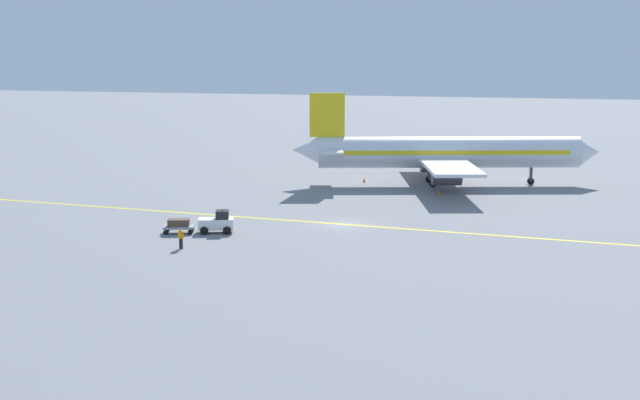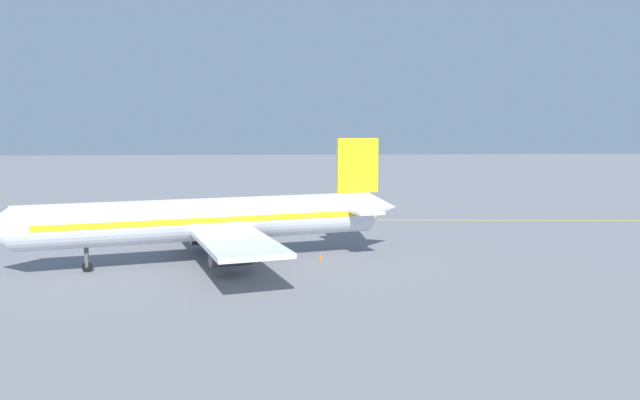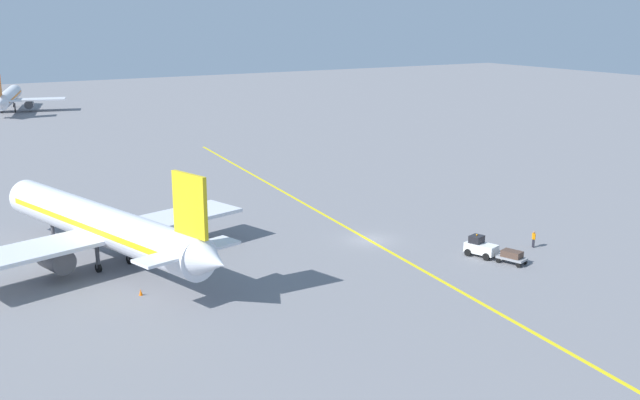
{
  "view_description": "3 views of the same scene",
  "coord_description": "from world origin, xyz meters",
  "px_view_note": "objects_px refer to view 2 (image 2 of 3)",
  "views": [
    {
      "loc": [
        76.7,
        18.07,
        16.04
      ],
      "look_at": [
        2.99,
        -1.34,
        2.68
      ],
      "focal_mm": 50.0,
      "sensor_mm": 36.0,
      "label": 1
    },
    {
      "loc": [
        -78.33,
        0.7,
        11.43
      ],
      "look_at": [
        1.41,
        -5.22,
        2.3
      ],
      "focal_mm": 35.0,
      "sensor_mm": 36.0,
      "label": 2
    },
    {
      "loc": [
        -41.2,
        -60.67,
        22.7
      ],
      "look_at": [
        -5.59,
        0.38,
        4.87
      ],
      "focal_mm": 42.0,
      "sensor_mm": 36.0,
      "label": 3
    }
  ],
  "objects_px": {
    "baggage_tug_white": "(349,206)",
    "baggage_cart_trailing": "(371,206)",
    "ground_crew_worker": "(348,200)",
    "traffic_cone_mid_apron": "(320,257)",
    "traffic_cone_near_nose": "(216,246)",
    "airplane_at_gate": "(211,220)"
  },
  "relations": [
    {
      "from": "baggage_cart_trailing",
      "to": "traffic_cone_mid_apron",
      "type": "height_order",
      "value": "baggage_cart_trailing"
    },
    {
      "from": "baggage_cart_trailing",
      "to": "traffic_cone_near_nose",
      "type": "distance_m",
      "value": 32.32
    },
    {
      "from": "ground_crew_worker",
      "to": "baggage_cart_trailing",
      "type": "bearing_deg",
      "value": -154.69
    },
    {
      "from": "baggage_tug_white",
      "to": "ground_crew_worker",
      "type": "distance_m",
      "value": 6.44
    },
    {
      "from": "baggage_cart_trailing",
      "to": "ground_crew_worker",
      "type": "relative_size",
      "value": 1.73
    },
    {
      "from": "baggage_cart_trailing",
      "to": "ground_crew_worker",
      "type": "xyz_separation_m",
      "value": [
        5.39,
        2.55,
        0.15
      ]
    },
    {
      "from": "ground_crew_worker",
      "to": "traffic_cone_near_nose",
      "type": "distance_m",
      "value": 35.55
    },
    {
      "from": "traffic_cone_near_nose",
      "to": "traffic_cone_mid_apron",
      "type": "bearing_deg",
      "value": -122.33
    },
    {
      "from": "baggage_tug_white",
      "to": "baggage_cart_trailing",
      "type": "relative_size",
      "value": 1.14
    },
    {
      "from": "baggage_cart_trailing",
      "to": "traffic_cone_near_nose",
      "type": "height_order",
      "value": "baggage_cart_trailing"
    },
    {
      "from": "baggage_cart_trailing",
      "to": "traffic_cone_mid_apron",
      "type": "distance_m",
      "value": 33.53
    },
    {
      "from": "ground_crew_worker",
      "to": "traffic_cone_mid_apron",
      "type": "relative_size",
      "value": 3.05
    },
    {
      "from": "baggage_tug_white",
      "to": "baggage_cart_trailing",
      "type": "bearing_deg",
      "value": -71.92
    },
    {
      "from": "baggage_cart_trailing",
      "to": "traffic_cone_near_nose",
      "type": "xyz_separation_m",
      "value": [
        -26.05,
        19.12,
        -0.49
      ]
    },
    {
      "from": "traffic_cone_near_nose",
      "to": "traffic_cone_mid_apron",
      "type": "distance_m",
      "value": 11.41
    },
    {
      "from": "traffic_cone_near_nose",
      "to": "airplane_at_gate",
      "type": "bearing_deg",
      "value": -177.6
    },
    {
      "from": "traffic_cone_near_nose",
      "to": "traffic_cone_mid_apron",
      "type": "height_order",
      "value": "same"
    },
    {
      "from": "baggage_tug_white",
      "to": "traffic_cone_mid_apron",
      "type": "relative_size",
      "value": 6.03
    },
    {
      "from": "airplane_at_gate",
      "to": "ground_crew_worker",
      "type": "height_order",
      "value": "airplane_at_gate"
    },
    {
      "from": "baggage_cart_trailing",
      "to": "airplane_at_gate",
      "type": "bearing_deg",
      "value": 149.97
    },
    {
      "from": "baggage_tug_white",
      "to": "baggage_cart_trailing",
      "type": "xyz_separation_m",
      "value": [
        1.02,
        -3.14,
        -0.14
      ]
    },
    {
      "from": "baggage_tug_white",
      "to": "ground_crew_worker",
      "type": "height_order",
      "value": "baggage_tug_white"
    }
  ]
}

